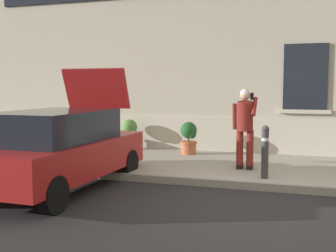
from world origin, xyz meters
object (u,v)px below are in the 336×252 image
(planter_charcoal, at_px, (130,133))
(planter_terracotta, at_px, (189,137))
(bollard_near_person, at_px, (265,150))
(hatchback_car_red, at_px, (59,148))
(bollard_far_left, at_px, (92,142))
(planter_cream, at_px, (74,131))
(person_on_phone, at_px, (245,124))

(planter_charcoal, relative_size, planter_terracotta, 1.00)
(bollard_near_person, relative_size, planter_terracotta, 1.22)
(hatchback_car_red, xyz_separation_m, planter_charcoal, (-0.43, 4.35, -0.19))
(bollard_far_left, bearing_deg, planter_terracotta, 58.01)
(bollard_far_left, height_order, planter_cream, bollard_far_left)
(bollard_near_person, relative_size, bollard_far_left, 1.00)
(person_on_phone, bearing_deg, planter_charcoal, 134.49)
(bollard_near_person, height_order, bollard_far_left, same)
(bollard_far_left, xyz_separation_m, planter_terracotta, (1.55, 2.48, -0.11))
(planter_charcoal, bearing_deg, planter_cream, 179.00)
(hatchback_car_red, height_order, bollard_near_person, hatchback_car_red)
(person_on_phone, distance_m, planter_charcoal, 4.16)
(hatchback_car_red, relative_size, bollard_far_left, 3.91)
(bollard_near_person, bearing_deg, planter_terracotta, 131.97)
(hatchback_car_red, bearing_deg, bollard_far_left, 94.54)
(hatchback_car_red, bearing_deg, planter_charcoal, 95.66)
(person_on_phone, bearing_deg, hatchback_car_red, -159.55)
(bollard_far_left, distance_m, planter_cream, 3.58)
(planter_charcoal, bearing_deg, person_on_phone, -29.84)
(planter_cream, bearing_deg, bollard_near_person, -25.62)
(hatchback_car_red, height_order, person_on_phone, hatchback_car_red)
(bollard_near_person, height_order, person_on_phone, person_on_phone)
(bollard_far_left, distance_m, planter_charcoal, 2.83)
(planter_terracotta, bearing_deg, bollard_far_left, -121.99)
(bollard_near_person, bearing_deg, planter_cream, 154.38)
(hatchback_car_red, distance_m, planter_terracotta, 4.26)
(bollard_near_person, relative_size, planter_charcoal, 1.22)
(bollard_near_person, bearing_deg, bollard_far_left, 180.00)
(hatchback_car_red, distance_m, bollard_near_person, 3.96)
(hatchback_car_red, height_order, planter_terracotta, hatchback_car_red)
(hatchback_car_red, height_order, bollard_far_left, hatchback_car_red)
(planter_terracotta, bearing_deg, planter_cream, 174.28)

